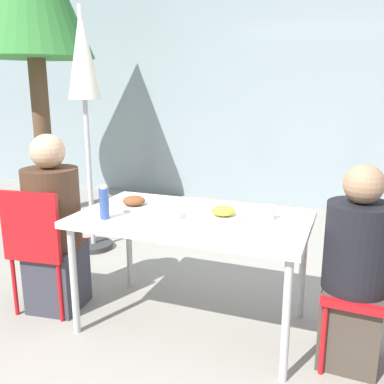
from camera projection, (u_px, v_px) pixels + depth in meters
ground_plane at (192, 324)px, 2.79m from camera, size 24.00×24.00×0.00m
building_facade at (284, 87)px, 5.35m from camera, size 10.00×0.20×3.00m
dining_table at (192, 225)px, 2.62m from camera, size 1.41×0.81×0.74m
chair_left at (41, 241)px, 2.83m from camera, size 0.44×0.44×0.87m
person_left at (54, 230)px, 2.88m from camera, size 0.37×0.37×1.21m
chair_right at (365, 273)px, 2.34m from camera, size 0.42×0.42×0.87m
person_right at (355, 274)px, 2.28m from camera, size 0.34×0.34×1.13m
closed_umbrella at (84, 76)px, 3.72m from camera, size 0.36×0.36×2.18m
plate_0 at (134, 203)px, 2.80m from camera, size 0.27×0.27×0.07m
plate_1 at (223, 213)px, 2.57m from camera, size 0.26×0.26×0.07m
bottle at (104, 203)px, 2.53m from camera, size 0.06×0.06×0.20m
drinking_cup at (268, 212)px, 2.53m from camera, size 0.07×0.07×0.09m
salad_bowl at (166, 214)px, 2.57m from camera, size 0.20×0.20×0.05m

